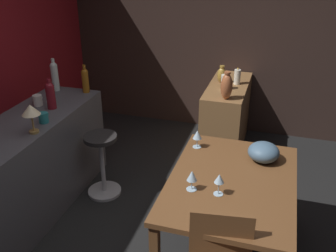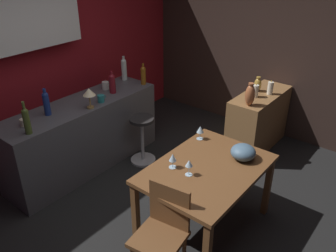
% 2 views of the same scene
% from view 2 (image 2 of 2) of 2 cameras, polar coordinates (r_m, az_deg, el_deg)
% --- Properties ---
extents(ground_plane, '(9.00, 9.00, 0.00)m').
position_cam_2_polar(ground_plane, '(4.00, -0.72, -13.82)').
color(ground_plane, black).
extents(wall_kitchen_back, '(5.20, 0.33, 2.60)m').
position_cam_2_polar(wall_kitchen_back, '(4.74, -21.51, 10.68)').
color(wall_kitchen_back, maroon).
rests_on(wall_kitchen_back, ground_plane).
extents(wall_side_right, '(0.10, 4.40, 2.60)m').
position_cam_2_polar(wall_side_right, '(5.50, 14.16, 12.73)').
color(wall_side_right, '#33231E').
rests_on(wall_side_right, ground_plane).
extents(dining_table, '(1.27, 0.91, 0.74)m').
position_cam_2_polar(dining_table, '(3.45, 6.26, -7.85)').
color(dining_table, brown).
rests_on(dining_table, ground_plane).
extents(kitchen_counter, '(2.10, 0.60, 0.90)m').
position_cam_2_polar(kitchen_counter, '(4.63, -13.54, -1.49)').
color(kitchen_counter, '#4C4C51').
rests_on(kitchen_counter, ground_plane).
extents(sideboard_cabinet, '(1.10, 0.44, 0.82)m').
position_cam_2_polar(sideboard_cabinet, '(5.11, 14.35, 0.81)').
color(sideboard_cabinet, olive).
rests_on(sideboard_cabinet, ground_plane).
extents(chair_near_window, '(0.45, 0.45, 0.90)m').
position_cam_2_polar(chair_near_window, '(3.08, -0.88, -16.62)').
color(chair_near_window, brown).
rests_on(chair_near_window, ground_plane).
extents(bar_stool, '(0.34, 0.34, 0.65)m').
position_cam_2_polar(bar_stool, '(4.65, -4.18, -2.05)').
color(bar_stool, '#262323').
rests_on(bar_stool, ground_plane).
extents(wine_glass_left, '(0.08, 0.08, 0.16)m').
position_cam_2_polar(wine_glass_left, '(3.81, 5.25, -0.60)').
color(wine_glass_left, silver).
rests_on(wine_glass_left, dining_table).
extents(wine_glass_right, '(0.07, 0.07, 0.16)m').
position_cam_2_polar(wine_glass_right, '(3.22, 3.44, -6.15)').
color(wine_glass_right, silver).
rests_on(wine_glass_right, dining_table).
extents(wine_glass_center, '(0.07, 0.07, 0.15)m').
position_cam_2_polar(wine_glass_center, '(3.32, 0.77, -5.17)').
color(wine_glass_center, silver).
rests_on(wine_glass_center, dining_table).
extents(fruit_bowl, '(0.25, 0.25, 0.15)m').
position_cam_2_polar(fruit_bowl, '(3.55, 12.08, -4.16)').
color(fruit_bowl, slate).
rests_on(fruit_bowl, dining_table).
extents(wine_bottle_amber, '(0.07, 0.07, 0.29)m').
position_cam_2_polar(wine_bottle_amber, '(4.86, -4.03, 8.31)').
color(wine_bottle_amber, '#8C5114').
rests_on(wine_bottle_amber, kitchen_counter).
extents(wine_bottle_olive, '(0.07, 0.07, 0.36)m').
position_cam_2_polar(wine_bottle_olive, '(3.83, -21.97, 0.95)').
color(wine_bottle_olive, '#475623').
rests_on(wine_bottle_olive, kitchen_counter).
extents(wine_bottle_clear, '(0.08, 0.08, 0.34)m').
position_cam_2_polar(wine_bottle_clear, '(5.05, -7.15, 9.24)').
color(wine_bottle_clear, silver).
rests_on(wine_bottle_clear, kitchen_counter).
extents(wine_bottle_ruby, '(0.08, 0.08, 0.29)m').
position_cam_2_polar(wine_bottle_ruby, '(4.61, -9.03, 6.96)').
color(wine_bottle_ruby, maroon).
rests_on(wine_bottle_ruby, kitchen_counter).
extents(wine_bottle_cobalt, '(0.07, 0.07, 0.32)m').
position_cam_2_polar(wine_bottle_cobalt, '(4.18, -19.12, 3.63)').
color(wine_bottle_cobalt, navy).
rests_on(wine_bottle_cobalt, kitchen_counter).
extents(cup_cream, '(0.11, 0.07, 0.08)m').
position_cam_2_polar(cup_cream, '(4.06, -22.38, 0.54)').
color(cup_cream, beige).
rests_on(cup_cream, kitchen_counter).
extents(cup_teal, '(0.12, 0.08, 0.09)m').
position_cam_2_polar(cup_teal, '(4.40, -10.80, 4.39)').
color(cup_teal, teal).
rests_on(cup_teal, kitchen_counter).
extents(cup_white, '(0.12, 0.09, 0.10)m').
position_cam_2_polar(cup_white, '(4.78, -10.11, 6.48)').
color(cup_white, white).
rests_on(cup_white, kitchen_counter).
extents(counter_lamp, '(0.15, 0.15, 0.25)m').
position_cam_2_polar(counter_lamp, '(4.20, -12.67, 5.24)').
color(counter_lamp, '#A58447').
rests_on(counter_lamp, kitchen_counter).
extents(pillar_candle_tall, '(0.08, 0.08, 0.19)m').
position_cam_2_polar(pillar_candle_tall, '(4.79, 13.97, 5.52)').
color(pillar_candle_tall, white).
rests_on(pillar_candle_tall, sideboard_cabinet).
extents(pillar_candle_short, '(0.07, 0.07, 0.20)m').
position_cam_2_polar(pillar_candle_short, '(4.93, 16.23, 5.91)').
color(pillar_candle_short, white).
rests_on(pillar_candle_short, sideboard_cabinet).
extents(vase_brass, '(0.10, 0.10, 0.21)m').
position_cam_2_polar(vase_brass, '(4.99, 14.32, 6.52)').
color(vase_brass, '#B78C38').
rests_on(vase_brass, sideboard_cabinet).
extents(vase_copper, '(0.12, 0.12, 0.30)m').
position_cam_2_polar(vase_copper, '(4.50, 13.14, 4.92)').
color(vase_copper, '#B26038').
rests_on(vase_copper, sideboard_cabinet).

